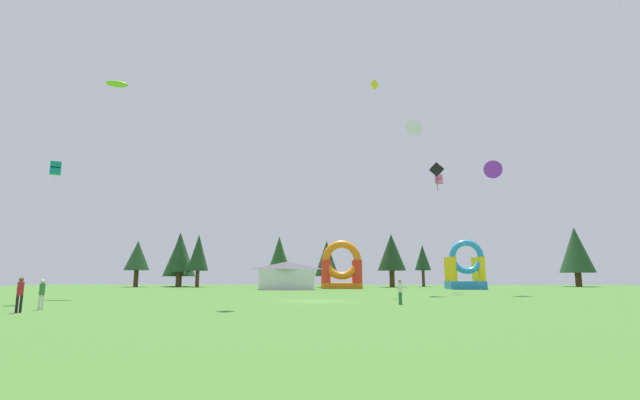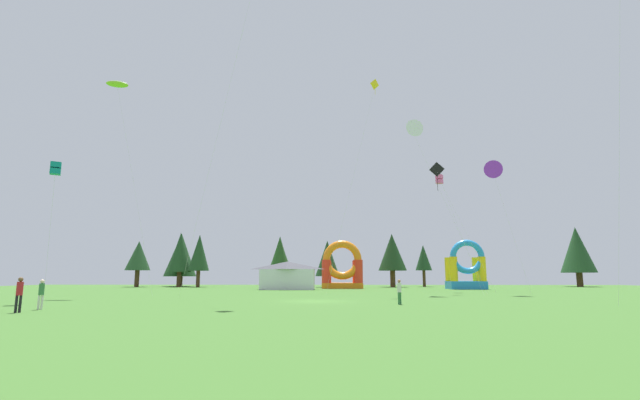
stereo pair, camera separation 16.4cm
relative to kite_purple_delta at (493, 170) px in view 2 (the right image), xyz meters
The scene contains 24 objects.
ground_plane 26.68m from the kite_purple_delta, 144.26° to the right, with size 120.00×120.00×0.00m, color #3D6B28.
kite_purple_delta is the anchor object (origin of this frame).
kite_yellow_diamond 15.71m from the kite_purple_delta, behind, with size 5.95×1.52×22.87m.
kite_teal_box 41.77m from the kite_purple_delta, 157.70° to the right, with size 1.48×2.14×10.44m.
kite_pink_box 8.63m from the kite_purple_delta, 117.57° to the left, with size 5.79×3.26×14.48m.
kite_white_delta 9.76m from the kite_purple_delta, behind, with size 8.83×2.31×19.02m.
kite_black_diamond 5.87m from the kite_purple_delta, 163.95° to the left, with size 3.42×5.41×14.30m.
kite_lime_parafoil 40.79m from the kite_purple_delta, behind, with size 6.12×1.05×21.83m.
person_midfield 24.78m from the kite_purple_delta, 126.97° to the right, with size 0.40×0.40×1.67m.
person_left_edge 43.78m from the kite_purple_delta, 144.15° to the right, with size 0.43×0.43×1.85m.
person_near_camera 42.81m from the kite_purple_delta, 146.81° to the right, with size 0.41×0.41×1.71m.
inflatable_blue_arch 20.47m from the kite_purple_delta, 84.88° to the left, with size 5.08×3.85×6.98m.
inflatable_orange_dome 28.25m from the kite_purple_delta, 128.14° to the left, with size 6.13×4.98×7.15m.
festival_tent 30.08m from the kite_purple_delta, 148.83° to the left, with size 7.36×3.40×3.84m.
tree_row_0 58.60m from the kite_purple_delta, 151.25° to the left, with size 4.16×4.16×7.77m.
tree_row_1 55.73m from the kite_purple_delta, 144.54° to the left, with size 5.70×5.70×9.40m.
tree_row_2 52.29m from the kite_purple_delta, 147.50° to the left, with size 3.96×3.96×9.19m.
tree_row_3 49.07m from the kite_purple_delta, 145.96° to the left, with size 3.49×3.49×8.77m.
tree_row_4 42.07m from the kite_purple_delta, 130.76° to the left, with size 4.75×4.75×8.12m.
tree_row_5 39.36m from the kite_purple_delta, 133.57° to the left, with size 3.77×3.77×8.51m.
tree_row_6 33.54m from the kite_purple_delta, 124.80° to the left, with size 3.97×3.97×7.64m.
tree_row_7 30.40m from the kite_purple_delta, 104.83° to the left, with size 4.76×4.76×8.92m.
tree_row_8 32.16m from the kite_purple_delta, 93.33° to the left, with size 2.83×2.83×7.21m.
tree_row_9 40.98m from the kite_purple_delta, 51.70° to the left, with size 5.73×5.73×10.30m.
Camera 2 is at (1.43, -34.92, 1.95)m, focal length 25.24 mm.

